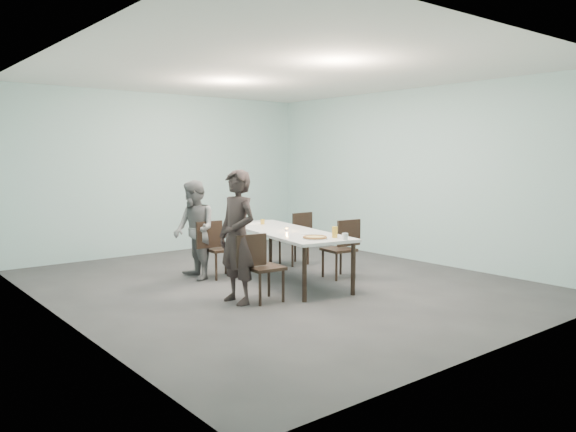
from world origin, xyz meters
TOP-DOWN VIEW (x-y plane):
  - ground at (0.00, 0.00)m, footprint 7.00×7.00m
  - room_shell at (0.00, 0.00)m, footprint 6.02×7.02m
  - table at (0.21, 0.11)m, footprint 1.36×2.72m
  - chair_near_left at (-0.82, -0.67)m, footprint 0.63×0.45m
  - chair_far_left at (-0.50, 0.88)m, footprint 0.63×0.45m
  - chair_near_right at (1.03, -0.28)m, footprint 0.63×0.47m
  - chair_far_right at (1.18, 0.98)m, footprint 0.61×0.42m
  - diner_near at (-1.05, -0.52)m, footprint 0.44×0.63m
  - diner_far at (-0.79, 1.01)m, footprint 0.64×0.78m
  - pizza at (-0.03, -0.83)m, footprint 0.34×0.34m
  - side_plate at (0.17, -0.41)m, footprint 0.18×0.18m
  - beer_glass at (0.25, -0.91)m, footprint 0.08×0.08m
  - water_tumbler at (0.21, -1.15)m, footprint 0.08×0.08m
  - tealight at (0.15, -0.01)m, footprint 0.06×0.06m
  - amber_tumbler at (0.37, 0.88)m, footprint 0.07×0.07m
  - menu at (0.29, 1.01)m, footprint 0.33×0.27m

SIDE VIEW (x-z plane):
  - ground at x=0.00m, z-range 0.00..0.00m
  - chair_near_left at x=-0.82m, z-range 0.07..0.94m
  - chair_far_left at x=-0.50m, z-range 0.07..0.94m
  - chair_near_right at x=1.03m, z-range 0.07..0.94m
  - chair_far_right at x=1.18m, z-range 0.07..0.94m
  - table at x=0.21m, z-range 0.32..1.07m
  - diner_far at x=-0.79m, z-range 0.00..1.48m
  - menu at x=0.29m, z-range 0.75..0.76m
  - side_plate at x=0.17m, z-range 0.75..0.76m
  - pizza at x=-0.03m, z-range 0.75..0.79m
  - tealight at x=0.15m, z-range 0.75..0.79m
  - amber_tumbler at x=0.37m, z-range 0.75..0.83m
  - water_tumbler at x=0.21m, z-range 0.75..0.84m
  - beer_glass at x=0.25m, z-range 0.75..0.90m
  - diner_near at x=-1.05m, z-range 0.00..1.67m
  - room_shell at x=0.00m, z-range 0.52..3.53m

